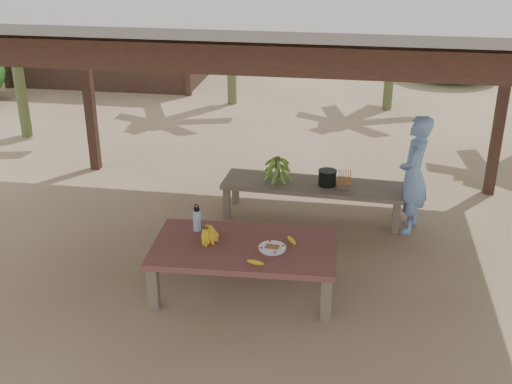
% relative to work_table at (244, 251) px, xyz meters
% --- Properties ---
extents(ground, '(80.00, 80.00, 0.00)m').
position_rel_work_table_xyz_m(ground, '(0.03, 0.61, -0.43)').
color(ground, brown).
rests_on(ground, ground).
extents(work_table, '(1.84, 1.08, 0.50)m').
position_rel_work_table_xyz_m(work_table, '(0.00, 0.00, 0.00)').
color(work_table, brown).
rests_on(work_table, ground).
extents(bench, '(2.23, 0.70, 0.45)m').
position_rel_work_table_xyz_m(bench, '(0.53, 1.77, -0.04)').
color(bench, brown).
rests_on(bench, ground).
extents(ripe_banana_bunch, '(0.29, 0.25, 0.17)m').
position_rel_work_table_xyz_m(ripe_banana_bunch, '(-0.41, 0.03, 0.15)').
color(ripe_banana_bunch, yellow).
rests_on(ripe_banana_bunch, work_table).
extents(plate, '(0.27, 0.27, 0.04)m').
position_rel_work_table_xyz_m(plate, '(0.28, -0.05, 0.08)').
color(plate, white).
rests_on(plate, work_table).
extents(loose_banana_front, '(0.16, 0.05, 0.04)m').
position_rel_work_table_xyz_m(loose_banana_front, '(0.17, -0.35, 0.09)').
color(loose_banana_front, yellow).
rests_on(loose_banana_front, work_table).
extents(loose_banana_side, '(0.13, 0.14, 0.04)m').
position_rel_work_table_xyz_m(loose_banana_side, '(0.45, 0.14, 0.09)').
color(loose_banana_side, yellow).
rests_on(loose_banana_side, work_table).
extents(water_flask, '(0.08, 0.08, 0.30)m').
position_rel_work_table_xyz_m(water_flask, '(-0.53, 0.24, 0.19)').
color(water_flask, '#4196CC').
rests_on(water_flask, work_table).
extents(green_banana_stalk, '(0.30, 0.30, 0.33)m').
position_rel_work_table_xyz_m(green_banana_stalk, '(0.09, 1.80, 0.18)').
color(green_banana_stalk, '#598C2D').
rests_on(green_banana_stalk, bench).
extents(cooking_pot, '(0.21, 0.21, 0.18)m').
position_rel_work_table_xyz_m(cooking_pot, '(0.70, 1.77, 0.11)').
color(cooking_pot, black).
rests_on(cooking_pot, bench).
extents(skewer_rack, '(0.18, 0.09, 0.24)m').
position_rel_work_table_xyz_m(skewer_rack, '(0.91, 1.71, 0.14)').
color(skewer_rack, '#A57F47').
rests_on(skewer_rack, bench).
extents(woman, '(0.45, 0.58, 1.42)m').
position_rel_work_table_xyz_m(woman, '(1.70, 1.62, 0.27)').
color(woman, '#698BC6').
rests_on(woman, ground).
extents(hut, '(4.40, 3.43, 2.85)m').
position_rel_work_table_xyz_m(hut, '(-4.47, 8.61, 0.67)').
color(hut, black).
rests_on(hut, ground).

